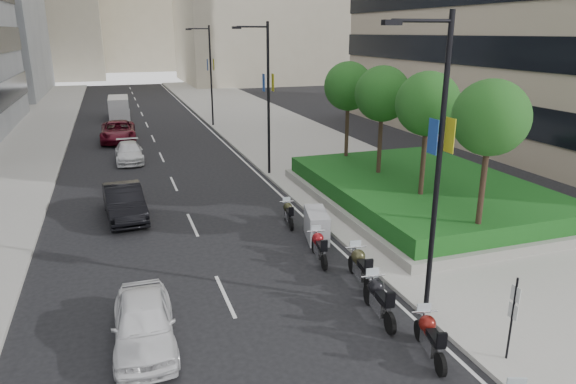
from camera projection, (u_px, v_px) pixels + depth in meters
name	position (u px, v px, depth m)	size (l,w,h in m)	color
ground	(310.00, 355.00, 13.97)	(160.00, 160.00, 0.00)	black
sidewalk_right	(281.00, 134.00, 43.82)	(10.00, 100.00, 0.15)	#9E9B93
sidewalk_left	(7.00, 152.00, 37.33)	(8.00, 100.00, 0.15)	#9E9B93
lane_edge	(220.00, 139.00, 42.21)	(0.12, 100.00, 0.01)	silver
lane_centre	(155.00, 143.00, 40.60)	(0.12, 100.00, 0.01)	silver
planter	(423.00, 199.00, 25.99)	(10.00, 14.00, 0.40)	gray
hedge	(423.00, 187.00, 25.81)	(9.40, 13.40, 0.80)	#175018
tree_0	(490.00, 118.00, 18.59)	(2.80, 2.80, 6.30)	#332319
tree_1	(428.00, 104.00, 22.21)	(2.80, 2.80, 6.30)	#332319
tree_2	(382.00, 94.00, 25.82)	(2.80, 2.80, 6.30)	#332319
tree_3	(348.00, 87.00, 29.43)	(2.80, 2.80, 6.30)	#332319
lamp_post_0	(435.00, 155.00, 14.65)	(2.34, 0.45, 9.00)	black
lamp_post_1	(266.00, 92.00, 30.00)	(2.34, 0.45, 9.00)	black
lamp_post_2	(209.00, 71.00, 46.25)	(2.34, 0.45, 9.00)	black
parking_sign	(513.00, 315.00, 13.22)	(0.06, 0.32, 2.50)	black
motorcycle_1	(430.00, 337.00, 13.78)	(0.79, 2.15, 1.09)	black
motorcycle_2	(379.00, 299.00, 15.65)	(0.79, 2.36, 1.18)	black
motorcycle_3	(360.00, 267.00, 17.84)	(0.78, 2.32, 1.16)	black
motorcycle_4	(319.00, 247.00, 19.59)	(0.71, 2.12, 1.06)	black
motorcycle_5	(317.00, 225.00, 21.64)	(1.26, 2.17, 1.24)	black
motorcycle_6	(288.00, 213.00, 23.35)	(0.65, 1.95, 0.97)	black
car_a	(144.00, 323.00, 14.23)	(1.67, 4.16, 1.42)	white
car_b	(124.00, 202.00, 24.09)	(1.66, 4.76, 1.57)	black
car_c	(129.00, 152.00, 34.72)	(1.78, 4.38, 1.27)	white
car_d	(118.00, 131.00, 41.11)	(2.67, 5.79, 1.61)	#570A19
delivery_van	(119.00, 109.00, 51.97)	(2.05, 5.11, 2.13)	silver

